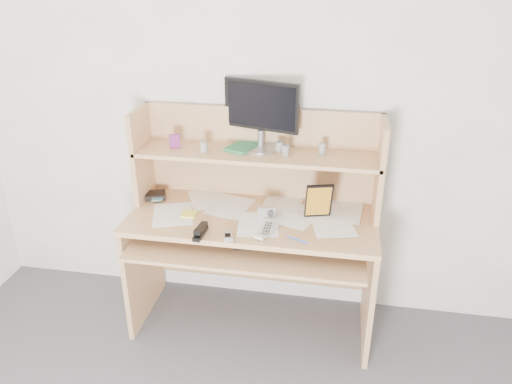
% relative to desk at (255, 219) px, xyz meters
% --- Properties ---
extents(back_wall, '(3.60, 0.04, 2.50)m').
position_rel_desk_xyz_m(back_wall, '(0.00, 0.24, 0.56)').
color(back_wall, white).
rests_on(back_wall, floor).
extents(desk, '(1.40, 0.70, 1.30)m').
position_rel_desk_xyz_m(desk, '(0.00, 0.00, 0.00)').
color(desk, tan).
rests_on(desk, floor).
extents(paper_clutter, '(1.32, 0.54, 0.01)m').
position_rel_desk_xyz_m(paper_clutter, '(0.00, -0.08, 0.06)').
color(paper_clutter, white).
rests_on(paper_clutter, desk).
extents(keyboard, '(0.51, 0.24, 0.03)m').
position_rel_desk_xyz_m(keyboard, '(0.17, -0.17, -0.03)').
color(keyboard, black).
rests_on(keyboard, desk).
extents(tv_remote, '(0.12, 0.20, 0.02)m').
position_rel_desk_xyz_m(tv_remote, '(0.11, -0.24, 0.07)').
color(tv_remote, '#B0B0AB').
rests_on(tv_remote, paper_clutter).
extents(flip_phone, '(0.07, 0.10, 0.02)m').
position_rel_desk_xyz_m(flip_phone, '(-0.08, -0.34, 0.07)').
color(flip_phone, '#B3B3B6').
rests_on(flip_phone, paper_clutter).
extents(stapler, '(0.05, 0.15, 0.05)m').
position_rel_desk_xyz_m(stapler, '(-0.23, -0.33, 0.08)').
color(stapler, black).
rests_on(stapler, paper_clutter).
extents(wallet, '(0.14, 0.13, 0.03)m').
position_rel_desk_xyz_m(wallet, '(-0.62, 0.05, 0.08)').
color(wallet, black).
rests_on(wallet, paper_clutter).
extents(sticky_note_pad, '(0.08, 0.08, 0.01)m').
position_rel_desk_xyz_m(sticky_note_pad, '(-0.36, -0.12, 0.06)').
color(sticky_note_pad, yellow).
rests_on(sticky_note_pad, desk).
extents(digital_camera, '(0.10, 0.07, 0.06)m').
position_rel_desk_xyz_m(digital_camera, '(0.08, -0.07, 0.09)').
color(digital_camera, '#B9BABC').
rests_on(digital_camera, paper_clutter).
extents(game_case, '(0.15, 0.06, 0.21)m').
position_rel_desk_xyz_m(game_case, '(0.37, -0.04, 0.17)').
color(game_case, black).
rests_on(game_case, paper_clutter).
extents(blue_pen, '(0.12, 0.06, 0.01)m').
position_rel_desk_xyz_m(blue_pen, '(0.28, -0.30, 0.07)').
color(blue_pen, blue).
rests_on(blue_pen, paper_clutter).
extents(card_box, '(0.06, 0.04, 0.08)m').
position_rel_desk_xyz_m(card_box, '(-0.47, 0.06, 0.43)').
color(card_box, maroon).
rests_on(card_box, desk).
extents(shelf_book, '(0.20, 0.23, 0.02)m').
position_rel_desk_xyz_m(shelf_book, '(-0.09, 0.12, 0.40)').
color(shelf_book, '#307949').
rests_on(shelf_book, desk).
extents(chip_stack_a, '(0.04, 0.04, 0.06)m').
position_rel_desk_xyz_m(chip_stack_a, '(-0.29, 0.03, 0.42)').
color(chip_stack_a, black).
rests_on(chip_stack_a, desk).
extents(chip_stack_b, '(0.05, 0.05, 0.06)m').
position_rel_desk_xyz_m(chip_stack_b, '(0.17, 0.05, 0.42)').
color(chip_stack_b, white).
rests_on(chip_stack_b, desk).
extents(chip_stack_c, '(0.06, 0.06, 0.06)m').
position_rel_desk_xyz_m(chip_stack_c, '(0.12, 0.11, 0.42)').
color(chip_stack_c, black).
rests_on(chip_stack_c, desk).
extents(chip_stack_d, '(0.05, 0.05, 0.07)m').
position_rel_desk_xyz_m(chip_stack_d, '(0.36, 0.10, 0.42)').
color(chip_stack_d, white).
rests_on(chip_stack_d, desk).
extents(monitor, '(0.44, 0.22, 0.39)m').
position_rel_desk_xyz_m(monitor, '(0.01, 0.15, 0.59)').
color(monitor, '#9A9A9E').
rests_on(monitor, desk).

